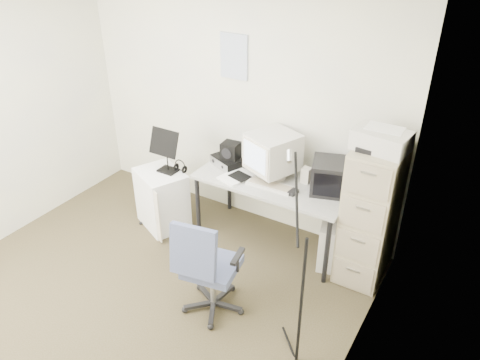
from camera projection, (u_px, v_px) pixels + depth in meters
The scene contains 22 objects.
floor at pixel (130, 306), 4.06m from camera, with size 3.60×3.60×0.01m, color #332D17.
ceiling at pixel (81, 1), 2.81m from camera, with size 3.60×3.60×0.01m, color white.
wall_back at pixel (237, 105), 4.77m from camera, with size 3.60×0.02×2.50m, color #EFECC1.
wall_right at pixel (343, 263), 2.63m from camera, with size 0.02×3.60×2.50m, color #EFECC1.
wall_calendar at pixel (234, 56), 4.52m from camera, with size 0.30×0.02×0.44m, color white.
filing_cabinet at pixel (371, 214), 4.13m from camera, with size 0.40×0.60×1.30m, color gray.
printer at pixel (382, 140), 3.73m from camera, with size 0.43×0.29×0.17m, color silver.
desk at pixel (273, 211), 4.67m from camera, with size 1.50×0.70×0.73m, color #AAA89C.
crt_monitor at pixel (273, 156), 4.45m from camera, with size 0.40×0.42×0.44m, color silver.
crt_tv at pixel (330, 176), 4.25m from camera, with size 0.33×0.35×0.30m, color black.
desk_speaker at pixel (306, 175), 4.41m from camera, with size 0.08×0.08×0.15m, color beige.
keyboard at pixel (270, 186), 4.37m from camera, with size 0.44×0.16×0.02m, color silver.
mouse at pixel (293, 192), 4.26m from camera, with size 0.06×0.11×0.03m, color black.
radio_receiver at pixel (228, 161), 4.73m from camera, with size 0.32×0.23×0.09m, color black.
radio_speaker at pixel (231, 150), 4.65m from camera, with size 0.17×0.16×0.17m, color black.
papers at pixel (236, 177), 4.52m from camera, with size 0.23×0.31×0.02m, color white.
pc_tower at pixel (333, 239), 4.50m from camera, with size 0.22×0.50×0.47m, color silver.
office_chair at pixel (212, 265), 3.81m from camera, with size 0.54×0.54×0.93m, color #484F67.
side_cart at pixel (162, 199), 4.97m from camera, with size 0.51×0.41×0.64m, color white.
music_stand at pixel (167, 150), 4.72m from camera, with size 0.33×0.17×0.48m, color black.
headphones at pixel (180, 167), 4.81m from camera, with size 0.14×0.14×0.02m, color black.
mic_stand at pixel (303, 285), 3.18m from camera, with size 0.02×0.02×1.51m, color black.
Camera 1 is at (2.36, -2.06, 2.96)m, focal length 35.00 mm.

